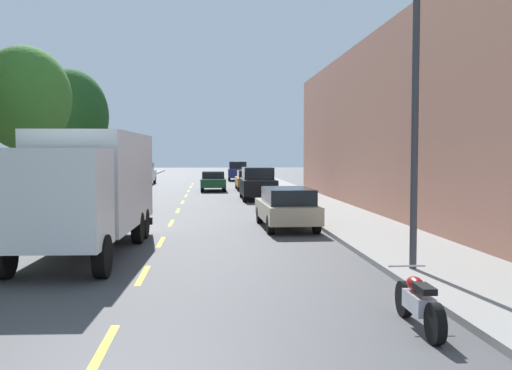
# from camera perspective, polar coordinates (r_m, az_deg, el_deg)

# --- Properties ---
(ground_plane) EXTENTS (160.00, 160.00, 0.00)m
(ground_plane) POSITION_cam_1_polar(r_m,az_deg,el_deg) (36.41, -6.94, -1.28)
(ground_plane) COLOR #424244
(sidewalk_left) EXTENTS (3.20, 120.00, 0.14)m
(sidewalk_left) POSITION_cam_1_polar(r_m,az_deg,el_deg) (35.44, -18.63, -1.42)
(sidewalk_left) COLOR gray
(sidewalk_left) RESTS_ON ground_plane
(sidewalk_right) EXTENTS (3.20, 120.00, 0.14)m
(sidewalk_right) POSITION_cam_1_polar(r_m,az_deg,el_deg) (34.84, 4.67, -1.35)
(sidewalk_right) COLOR gray
(sidewalk_right) RESTS_ON ground_plane
(lane_centerline_dashes) EXTENTS (0.14, 47.20, 0.01)m
(lane_centerline_dashes) POSITION_cam_1_polar(r_m,az_deg,el_deg) (30.94, -7.36, -2.04)
(lane_centerline_dashes) COLOR yellow
(lane_centerline_dashes) RESTS_ON ground_plane
(apartment_block_opposite) EXTENTS (10.00, 36.00, 8.08)m
(apartment_block_opposite) POSITION_cam_1_polar(r_m,az_deg,el_deg) (29.00, 20.39, 5.44)
(apartment_block_opposite) COLOR #B27560
(apartment_block_opposite) RESTS_ON ground_plane
(street_tree_third) EXTENTS (3.91, 3.91, 7.25)m
(street_tree_third) POSITION_cam_1_polar(r_m,az_deg,el_deg) (27.43, -21.52, 7.81)
(street_tree_third) COLOR #47331E
(street_tree_third) RESTS_ON sidewalk_left
(street_tree_farthest) EXTENTS (4.32, 4.32, 7.43)m
(street_tree_farthest) POSITION_cam_1_polar(r_m,az_deg,el_deg) (35.39, -17.59, 6.40)
(street_tree_farthest) COLOR #47331E
(street_tree_farthest) RESTS_ON sidewalk_left
(street_lamp) EXTENTS (1.35, 0.28, 7.04)m
(street_lamp) POSITION_cam_1_polar(r_m,az_deg,el_deg) (13.68, 14.63, 9.11)
(street_lamp) COLOR #38383D
(street_lamp) RESTS_ON sidewalk_right
(delivery_box_truck) EXTENTS (2.69, 8.26, 3.34)m
(delivery_box_truck) POSITION_cam_1_polar(r_m,az_deg,el_deg) (16.86, -15.84, 0.10)
(delivery_box_truck) COLOR white
(delivery_box_truck) RESTS_ON ground_plane
(parked_hatchback_teal) EXTENTS (1.79, 4.02, 1.50)m
(parked_hatchback_teal) POSITION_cam_1_polar(r_m,az_deg,el_deg) (29.40, -16.31, -0.94)
(parked_hatchback_teal) COLOR #195B60
(parked_hatchback_teal) RESTS_ON ground_plane
(parked_suv_silver) EXTENTS (1.99, 4.82, 1.93)m
(parked_suv_silver) POSITION_cam_1_polar(r_m,az_deg,el_deg) (53.47, -10.93, 1.12)
(parked_suv_silver) COLOR #B2B5BA
(parked_suv_silver) RESTS_ON ground_plane
(parked_suv_black) EXTENTS (1.96, 4.80, 1.93)m
(parked_suv_black) POSITION_cam_1_polar(r_m,az_deg,el_deg) (34.95, 0.15, 0.18)
(parked_suv_black) COLOR black
(parked_suv_black) RESTS_ON ground_plane
(parked_wagon_orange) EXTENTS (1.83, 4.70, 1.50)m
(parked_wagon_orange) POSITION_cam_1_polar(r_m,az_deg,el_deg) (44.35, -0.75, 0.56)
(parked_wagon_orange) COLOR orange
(parked_wagon_orange) RESTS_ON ground_plane
(parked_wagon_champagne) EXTENTS (1.94, 4.75, 1.50)m
(parked_wagon_champagne) POSITION_cam_1_polar(r_m,az_deg,el_deg) (21.54, 3.00, -2.11)
(parked_wagon_champagne) COLOR tan
(parked_wagon_champagne) RESTS_ON ground_plane
(parked_wagon_charcoal) EXTENTS (1.90, 4.73, 1.50)m
(parked_wagon_charcoal) POSITION_cam_1_polar(r_m,az_deg,el_deg) (40.83, -12.94, 0.26)
(parked_wagon_charcoal) COLOR #333338
(parked_wagon_charcoal) RESTS_ON ground_plane
(parked_suv_navy) EXTENTS (2.06, 4.85, 1.93)m
(parked_suv_navy) POSITION_cam_1_polar(r_m,az_deg,el_deg) (60.06, -1.80, 1.38)
(parked_suv_navy) COLOR navy
(parked_suv_navy) RESTS_ON ground_plane
(moving_forest_sedan) EXTENTS (1.80, 4.50, 1.43)m
(moving_forest_sedan) POSITION_cam_1_polar(r_m,az_deg,el_deg) (43.39, -4.19, 0.42)
(moving_forest_sedan) COLOR #194C28
(moving_forest_sedan) RESTS_ON ground_plane
(parked_motorcycle) EXTENTS (0.62, 2.05, 0.90)m
(parked_motorcycle) POSITION_cam_1_polar(r_m,az_deg,el_deg) (9.68, 15.49, -11.00)
(parked_motorcycle) COLOR black
(parked_motorcycle) RESTS_ON ground_plane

